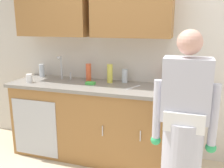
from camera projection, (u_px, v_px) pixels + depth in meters
kitchen_wall_with_uppers at (128, 39)px, 3.06m from camera, size 4.80×0.44×2.70m
counter_cabinet at (89, 121)px, 3.15m from camera, size 1.90×0.62×0.90m
countertop at (89, 85)px, 3.04m from camera, size 1.96×0.66×0.04m
sink at (59, 83)px, 3.17m from camera, size 0.50×0.36×0.35m
person_at_sink at (183, 140)px, 2.12m from camera, size 0.55×0.34×1.62m
bottle_water_short at (110, 74)px, 3.08m from camera, size 0.07×0.07×0.23m
bottle_water_tall at (42, 71)px, 3.41m from camera, size 0.07×0.07×0.17m
bottle_cleaner_spray at (125, 76)px, 3.09m from camera, size 0.07×0.07×0.17m
bottle_soap at (167, 76)px, 2.92m from camera, size 0.08×0.08×0.24m
bottle_dish_liquid at (89, 73)px, 3.16m from camera, size 0.07×0.07×0.22m
cup_by_sink at (29, 78)px, 3.10m from camera, size 0.08×0.08×0.11m
knife_on_counter at (133, 87)px, 2.87m from camera, size 0.12×0.23×0.01m
sponge at (90, 83)px, 3.01m from camera, size 0.11×0.07×0.03m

